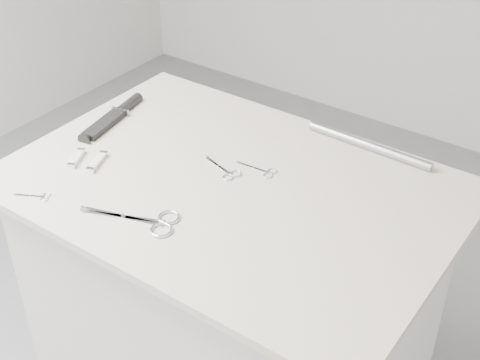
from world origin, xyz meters
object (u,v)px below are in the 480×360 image
Objects in this scene: embroidery_scissors_a at (262,171)px; large_shears at (150,221)px; tiny_scissors at (37,197)px; pocket_knife_a at (97,162)px; sheathed_knife at (116,115)px; plinth at (232,329)px; metal_rail at (369,145)px; pocket_knife_b at (77,158)px; embroidery_scissors_b at (226,171)px.

large_shears is at bearing -110.01° from embroidery_scissors_a.
embroidery_scissors_a is at bearing 54.37° from large_shears.
tiny_scissors is 0.91× the size of pocket_knife_a.
tiny_scissors is (-0.26, -0.08, -0.00)m from large_shears.
sheathed_knife is at bearing 177.37° from embroidery_scissors_a.
sheathed_knife reaches higher than pocket_knife_a.
tiny_scissors is (-0.31, -0.29, 0.47)m from plinth.
embroidery_scissors_a is at bearing -124.46° from metal_rail.
pocket_knife_a is at bearing 139.37° from large_shears.
metal_rail is (0.61, 0.24, 0.00)m from sheathed_knife.
embroidery_scissors_a is 0.45m from sheathed_knife.
tiny_scissors is 0.17m from pocket_knife_a.
plinth is at bearing -95.54° from pocket_knife_b.
large_shears is 2.50× the size of pocket_knife_a.
plinth is 0.52m from large_shears.
pocket_knife_a reaches higher than plinth.
large_shears is (-0.05, -0.21, 0.47)m from plinth.
tiny_scissors is 0.37m from sheathed_knife.
metal_rail is (0.50, 0.60, 0.01)m from tiny_scissors.
tiny_scissors is at bearing -137.51° from plinth.
pocket_knife_a is at bearing -153.42° from embroidery_scissors_a.
embroidery_scissors_b is 1.54× the size of tiny_scissors.
tiny_scissors reaches higher than plinth.
pocket_knife_a and pocket_knife_b have the same top height.
plinth is 0.63m from tiny_scissors.
pocket_knife_a is at bearing -138.98° from metal_rail.
embroidery_scissors_a is 0.08m from embroidery_scissors_b.
plinth is at bearing 14.27° from tiny_scissors.
embroidery_scissors_a and embroidery_scissors_b have the same top height.
metal_rail is at bearing 67.27° from embroidery_scissors_b.
embroidery_scissors_b is at bearing -128.66° from metal_rail.
sheathed_knife is (-0.38, 0.04, 0.01)m from embroidery_scissors_b.
metal_rail is (0.54, 0.44, 0.01)m from pocket_knife_b.
sheathed_knife is at bearing 78.61° from tiny_scissors.
metal_rail is (0.24, 0.52, 0.01)m from large_shears.
pocket_knife_a reaches higher than embroidery_scissors_b.
tiny_scissors is 0.16m from pocket_knife_b.
embroidery_scissors_b is 0.42m from tiny_scissors.
embroidery_scissors_a is at bearing -98.98° from sheathed_knife.
tiny_scissors is 0.23× the size of metal_rail.
pocket_knife_b is at bearing 88.85° from pocket_knife_a.
pocket_knife_a is 0.05m from pocket_knife_b.
embroidery_scissors_b is at bearing 20.67° from tiny_scissors.
embroidery_scissors_b is at bearing -106.22° from sheathed_knife.
embroidery_scissors_a is 0.31× the size of metal_rail.
embroidery_scissors_b is at bearing -88.77° from pocket_knife_b.
metal_rail is at bearing 45.53° from large_shears.
pocket_knife_a is (-0.33, -0.20, 0.00)m from embroidery_scissors_a.
sheathed_knife is 3.22× the size of pocket_knife_b.
embroidery_scissors_b is (-0.07, -0.05, 0.00)m from embroidery_scissors_a.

